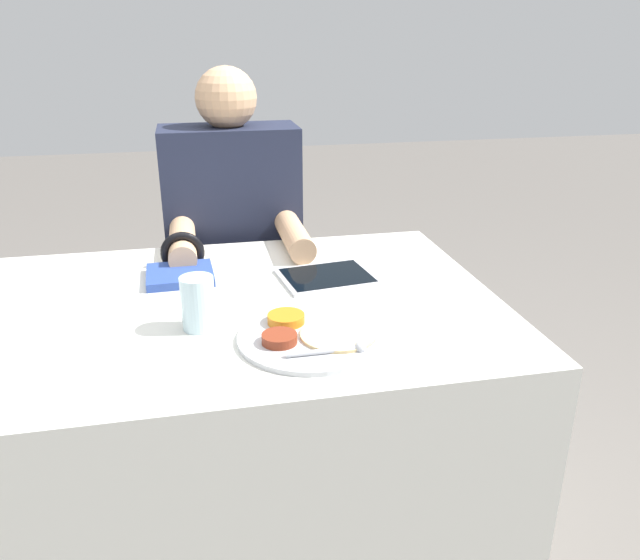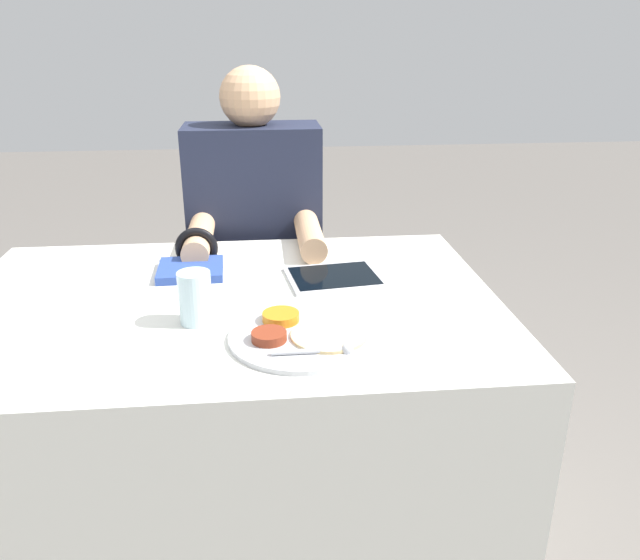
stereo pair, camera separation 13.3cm
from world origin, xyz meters
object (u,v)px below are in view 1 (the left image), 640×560
(red_notebook, at_px, (180,276))
(person_diner, at_px, (236,276))
(tablet_device, at_px, (327,277))
(drinking_glass, at_px, (198,303))
(thali_tray, at_px, (310,336))

(red_notebook, relative_size, person_diner, 0.14)
(red_notebook, bearing_deg, tablet_device, -11.47)
(tablet_device, bearing_deg, drinking_glass, -145.67)
(red_notebook, bearing_deg, person_diner, 68.34)
(red_notebook, relative_size, drinking_glass, 1.47)
(drinking_glass, bearing_deg, thali_tray, -24.48)
(red_notebook, height_order, person_diner, person_diner)
(thali_tray, relative_size, person_diner, 0.24)
(person_diner, xyz_separation_m, drinking_glass, (-0.12, -0.68, 0.21))
(thali_tray, relative_size, red_notebook, 1.77)
(person_diner, bearing_deg, red_notebook, -111.66)
(red_notebook, distance_m, tablet_device, 0.35)
(thali_tray, distance_m, red_notebook, 0.45)
(thali_tray, height_order, tablet_device, thali_tray)
(red_notebook, xyz_separation_m, drinking_glass, (0.04, -0.28, 0.05))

